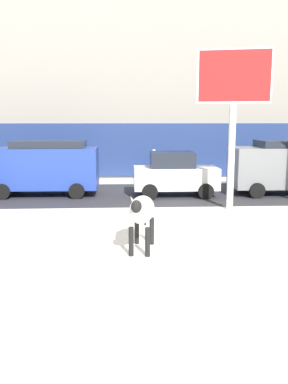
# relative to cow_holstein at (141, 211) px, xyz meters

# --- Properties ---
(ground_plane) EXTENTS (120.00, 120.00, 0.00)m
(ground_plane) POSITION_rel_cow_holstein_xyz_m (0.34, 0.11, -1.00)
(ground_plane) COLOR white
(road_strip) EXTENTS (60.00, 5.60, 0.01)m
(road_strip) POSITION_rel_cow_holstein_xyz_m (0.34, 7.82, -1.00)
(road_strip) COLOR #333338
(road_strip) RESTS_ON ground
(building_facade) EXTENTS (44.00, 6.10, 13.00)m
(building_facade) POSITION_rel_cow_holstein_xyz_m (0.34, 15.16, 5.48)
(building_facade) COLOR gray
(building_facade) RESTS_ON ground
(cow_holstein) EXTENTS (0.83, 1.93, 1.54)m
(cow_holstein) POSITION_rel_cow_holstein_xyz_m (0.00, 0.00, 0.00)
(cow_holstein) COLOR silver
(cow_holstein) RESTS_ON ground
(billboard) EXTENTS (2.50, 0.77, 5.56)m
(billboard) POSITION_rel_cow_holstein_xyz_m (3.41, 4.57, 3.31)
(billboard) COLOR silver
(billboard) RESTS_ON ground
(car_blue_van) EXTENTS (4.61, 2.14, 2.32)m
(car_blue_van) POSITION_rel_cow_holstein_xyz_m (-3.77, 7.81, 0.24)
(car_blue_van) COLOR #233D9E
(car_blue_van) RESTS_ON ground
(car_white_hatchback) EXTENTS (3.51, 1.93, 1.86)m
(car_white_hatchback) POSITION_rel_cow_holstein_xyz_m (1.76, 7.36, -0.07)
(car_white_hatchback) COLOR white
(car_white_hatchback) RESTS_ON ground
(car_grey_van) EXTENTS (4.61, 2.14, 2.32)m
(car_grey_van) POSITION_rel_cow_holstein_xyz_m (6.60, 7.53, 0.24)
(car_grey_van) COLOR slate
(car_grey_van) RESTS_ON ground
(pedestrian_near_billboard) EXTENTS (0.36, 0.24, 1.73)m
(pedestrian_near_billboard) POSITION_rel_cow_holstein_xyz_m (-1.85, 10.77, -0.12)
(pedestrian_near_billboard) COLOR #282833
(pedestrian_near_billboard) RESTS_ON ground
(pedestrian_by_cars) EXTENTS (0.36, 0.24, 1.73)m
(pedestrian_by_cars) POSITION_rel_cow_holstein_xyz_m (1.15, 10.77, -0.12)
(pedestrian_by_cars) COLOR #282833
(pedestrian_by_cars) RESTS_ON ground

